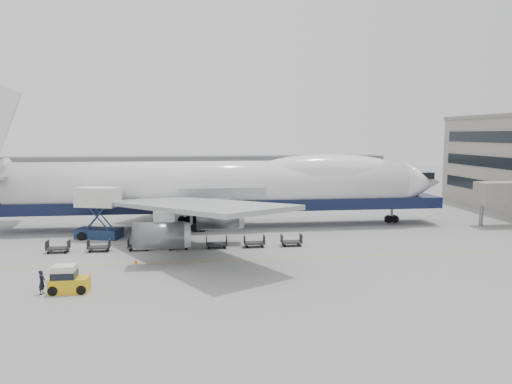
{
  "coord_description": "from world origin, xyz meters",
  "views": [
    {
      "loc": [
        -2.74,
        -54.31,
        12.54
      ],
      "look_at": [
        4.96,
        6.0,
        5.39
      ],
      "focal_mm": 35.0,
      "sensor_mm": 36.0,
      "label": 1
    }
  ],
  "objects": [
    {
      "name": "airliner",
      "position": [
        0.64,
        12.0,
        5.62
      ],
      "size": [
        67.0,
        55.3,
        19.98
      ],
      "color": "white",
      "rests_on": "ground"
    },
    {
      "name": "ground_worker",
      "position": [
        -14.6,
        -14.53,
        0.95
      ],
      "size": [
        0.57,
        0.76,
        1.9
      ],
      "primitive_type": "imported",
      "rotation": [
        0.0,
        0.0,
        1.39
      ],
      "color": "black",
      "rests_on": "ground"
    },
    {
      "name": "baggage_tug",
      "position": [
        -12.73,
        -14.33,
        0.98
      ],
      "size": [
        3.02,
        1.72,
        2.2
      ],
      "rotation": [
        0.0,
        0.0,
        -0.01
      ],
      "color": "gold",
      "rests_on": "ground"
    },
    {
      "name": "dolly_6",
      "position": [
        8.13,
        -0.42,
        0.53
      ],
      "size": [
        2.3,
        1.35,
        1.3
      ],
      "color": "#2D2D30",
      "rests_on": "ground"
    },
    {
      "name": "dolly_2",
      "position": [
        -8.61,
        -0.42,
        0.53
      ],
      "size": [
        2.3,
        1.35,
        1.3
      ],
      "color": "#2D2D30",
      "rests_on": "ground"
    },
    {
      "name": "catering_truck",
      "position": [
        -14.04,
        6.72,
        3.45
      ],
      "size": [
        5.73,
        4.64,
        6.15
      ],
      "rotation": [
        0.0,
        0.0,
        -0.3
      ],
      "color": "#192A4B",
      "rests_on": "ground"
    },
    {
      "name": "dolly_3",
      "position": [
        -4.43,
        -0.42,
        0.53
      ],
      "size": [
        2.3,
        1.35,
        1.3
      ],
      "color": "#2D2D30",
      "rests_on": "ground"
    },
    {
      "name": "apron_line",
      "position": [
        0.0,
        -6.0,
        0.01
      ],
      "size": [
        60.0,
        0.15,
        0.01
      ],
      "primitive_type": "cube",
      "color": "gold",
      "rests_on": "ground"
    },
    {
      "name": "hangar",
      "position": [
        -10.0,
        70.0,
        3.5
      ],
      "size": [
        110.0,
        8.0,
        7.0
      ],
      "primitive_type": "cube",
      "color": "slate",
      "rests_on": "ground"
    },
    {
      "name": "dolly_5",
      "position": [
        3.95,
        -0.42,
        0.53
      ],
      "size": [
        2.3,
        1.35,
        1.3
      ],
      "color": "#2D2D30",
      "rests_on": "ground"
    },
    {
      "name": "dolly_1",
      "position": [
        -12.8,
        -0.42,
        0.53
      ],
      "size": [
        2.3,
        1.35,
        1.3
      ],
      "color": "#2D2D30",
      "rests_on": "ground"
    },
    {
      "name": "dolly_4",
      "position": [
        -0.24,
        -0.42,
        0.53
      ],
      "size": [
        2.3,
        1.35,
        1.3
      ],
      "color": "#2D2D30",
      "rests_on": "ground"
    },
    {
      "name": "dolly_0",
      "position": [
        -16.99,
        -0.42,
        0.53
      ],
      "size": [
        2.3,
        1.35,
        1.3
      ],
      "color": "#2D2D30",
      "rests_on": "ground"
    },
    {
      "name": "ground",
      "position": [
        0.0,
        0.0,
        0.0
      ],
      "size": [
        260.0,
        260.0,
        0.0
      ],
      "primitive_type": "plane",
      "color": "gray",
      "rests_on": "ground"
    },
    {
      "name": "traffic_cone",
      "position": [
        -8.35,
        -5.97,
        0.24
      ],
      "size": [
        0.35,
        0.35,
        0.51
      ],
      "rotation": [
        0.0,
        0.0,
        -0.05
      ],
      "color": "#FD520D",
      "rests_on": "ground"
    }
  ]
}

